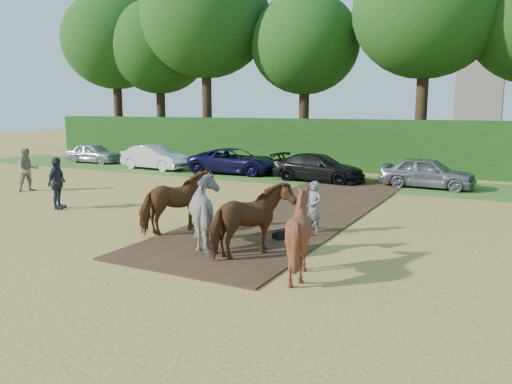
# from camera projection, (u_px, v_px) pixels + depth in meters

# --- Properties ---
(ground) EXTENTS (120.00, 120.00, 0.00)m
(ground) POSITION_uv_depth(u_px,v_px,m) (156.00, 249.00, 13.18)
(ground) COLOR gold
(ground) RESTS_ON ground
(earth_strip) EXTENTS (4.50, 17.00, 0.05)m
(earth_strip) POSITION_uv_depth(u_px,v_px,m) (307.00, 207.00, 18.61)
(earth_strip) COLOR #472D1C
(earth_strip) RESTS_ON ground
(grass_verge) EXTENTS (50.00, 5.00, 0.03)m
(grass_verge) POSITION_uv_depth(u_px,v_px,m) (331.00, 180.00, 25.42)
(grass_verge) COLOR #38601E
(grass_verge) RESTS_ON ground
(hedgerow) EXTENTS (46.00, 1.60, 3.00)m
(hedgerow) POSITION_uv_depth(u_px,v_px,m) (357.00, 145.00, 29.10)
(hedgerow) COLOR #14380F
(hedgerow) RESTS_ON ground
(spectator_near) EXTENTS (1.05, 1.15, 1.91)m
(spectator_near) POSITION_uv_depth(u_px,v_px,m) (28.00, 170.00, 22.10)
(spectator_near) COLOR tan
(spectator_near) RESTS_ON ground
(spectator_far) EXTENTS (0.85, 1.22, 1.92)m
(spectator_far) POSITION_uv_depth(u_px,v_px,m) (57.00, 183.00, 18.21)
(spectator_far) COLOR #282B36
(spectator_far) RESTS_ON ground
(plough_team) EXTENTS (6.51, 4.93, 1.88)m
(plough_team) POSITION_uv_depth(u_px,v_px,m) (233.00, 216.00, 12.87)
(plough_team) COLOR brown
(plough_team) RESTS_ON ground
(parked_cars) EXTENTS (25.61, 3.20, 1.46)m
(parked_cars) POSITION_uv_depth(u_px,v_px,m) (241.00, 162.00, 27.50)
(parked_cars) COLOR #ABACB1
(parked_cars) RESTS_ON ground
(treeline) EXTENTS (48.70, 10.60, 14.21)m
(treeline) POSITION_uv_depth(u_px,v_px,m) (349.00, 22.00, 31.40)
(treeline) COLOR #382616
(treeline) RESTS_ON ground
(church) EXTENTS (5.20, 5.20, 27.00)m
(church) POSITION_uv_depth(u_px,v_px,m) (485.00, 18.00, 57.13)
(church) COLOR slate
(church) RESTS_ON ground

